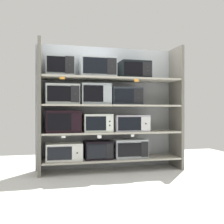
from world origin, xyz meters
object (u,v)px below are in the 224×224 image
microwave_1 (98,150)px  microwave_11 (134,70)px  microwave_6 (62,94)px  microwave_9 (60,66)px  microwave_0 (64,152)px  microwave_7 (95,94)px  microwave_10 (97,68)px  microwave_3 (63,121)px  microwave_5 (130,123)px  microwave_8 (126,96)px  microwave_2 (130,148)px  microwave_4 (97,123)px

microwave_1 → microwave_11: bearing=0.0°
microwave_6 → microwave_9: microwave_9 is taller
microwave_0 → microwave_7: 1.03m
microwave_10 → microwave_3: bearing=180.0°
microwave_6 → microwave_7: (0.52, 0.00, 0.01)m
microwave_1 → microwave_7: (-0.05, 0.00, 0.89)m
microwave_5 → microwave_7: (-0.59, 0.00, 0.47)m
microwave_1 → microwave_7: microwave_7 is taller
microwave_6 → microwave_7: bearing=0.0°
microwave_8 → microwave_10: 0.66m
microwave_9 → microwave_11: (1.22, -0.00, -0.02)m
microwave_7 → microwave_8: size_ratio=0.93×
microwave_10 → microwave_2: bearing=0.0°
microwave_6 → microwave_7: size_ratio=1.10×
microwave_7 → microwave_3: bearing=180.0°
microwave_6 → microwave_11: bearing=-0.0°
microwave_1 → microwave_6: (-0.57, 0.00, 0.88)m
microwave_2 → microwave_10: size_ratio=0.97×
microwave_10 → microwave_7: bearing=179.9°
microwave_1 → microwave_8: size_ratio=0.88×
microwave_1 → microwave_2: bearing=0.0°
microwave_5 → microwave_10: 1.06m
microwave_2 → microwave_11: 1.30m
microwave_4 → microwave_7: microwave_7 is taller
microwave_0 → microwave_5: (1.08, -0.00, 0.44)m
microwave_6 → microwave_10: microwave_10 is taller
microwave_10 → microwave_6: bearing=180.0°
microwave_0 → microwave_4: 0.69m
microwave_1 → microwave_6: microwave_6 is taller
microwave_2 → microwave_4: bearing=-180.0°
microwave_10 → microwave_8: bearing=0.0°
microwave_5 → microwave_0: bearing=180.0°
microwave_1 → microwave_4: (-0.02, -0.00, 0.43)m
microwave_4 → microwave_8: 0.65m
microwave_3 → microwave_6: bearing=-179.8°
microwave_1 → microwave_10: 1.33m
microwave_1 → microwave_11: 1.45m
microwave_8 → microwave_7: bearing=180.0°
microwave_4 → microwave_11: 1.08m
microwave_8 → microwave_10: microwave_10 is taller
microwave_1 → microwave_6: 1.05m
microwave_0 → microwave_6: size_ratio=1.09×
microwave_1 → microwave_7: bearing=179.9°
microwave_2 → microwave_10: (-0.55, -0.00, 1.32)m
microwave_2 → microwave_5: microwave_5 is taller
microwave_6 → microwave_10: bearing=-0.0°
microwave_3 → microwave_0: bearing=0.1°
microwave_3 → microwave_4: microwave_3 is taller
microwave_5 → microwave_9: 1.46m
microwave_0 → microwave_4: size_ratio=1.22×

